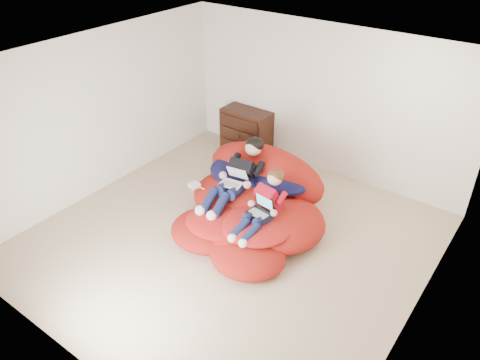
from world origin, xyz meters
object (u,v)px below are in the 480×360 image
object	(u,v)px
beanbag_pile	(253,202)
younger_boy	(264,202)
laptop_black	(261,208)
older_boy	(239,172)
laptop_white	(234,179)
dresser	(246,131)

from	to	relation	value
beanbag_pile	younger_boy	world-z (taller)	younger_boy
beanbag_pile	laptop_black	bearing A→B (deg)	-44.05
older_boy	younger_boy	size ratio (longest dim) A/B	1.31
beanbag_pile	laptop_white	bearing A→B (deg)	-153.81
younger_boy	laptop_white	xyz separation A→B (m)	(-0.67, 0.21, 0.01)
beanbag_pile	younger_boy	bearing A→B (deg)	-38.81
older_boy	laptop_white	world-z (taller)	older_boy
dresser	beanbag_pile	world-z (taller)	beanbag_pile
dresser	laptop_white	size ratio (longest dim) A/B	2.47
beanbag_pile	laptop_white	xyz separation A→B (m)	(-0.25, -0.12, 0.36)
dresser	laptop_black	size ratio (longest dim) A/B	2.67
dresser	older_boy	world-z (taller)	older_boy
dresser	laptop_black	distance (m)	2.67
dresser	beanbag_pile	distance (m)	2.10
beanbag_pile	older_boy	distance (m)	0.48
younger_boy	beanbag_pile	bearing A→B (deg)	141.19
dresser	beanbag_pile	xyz separation A→B (m)	(1.30, -1.64, -0.13)
dresser	older_boy	bearing A→B (deg)	-57.30
beanbag_pile	older_boy	bearing A→B (deg)	177.79
beanbag_pile	laptop_white	world-z (taller)	beanbag_pile
laptop_white	beanbag_pile	bearing A→B (deg)	26.19
beanbag_pile	laptop_black	xyz separation A→B (m)	(0.41, -0.40, 0.29)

